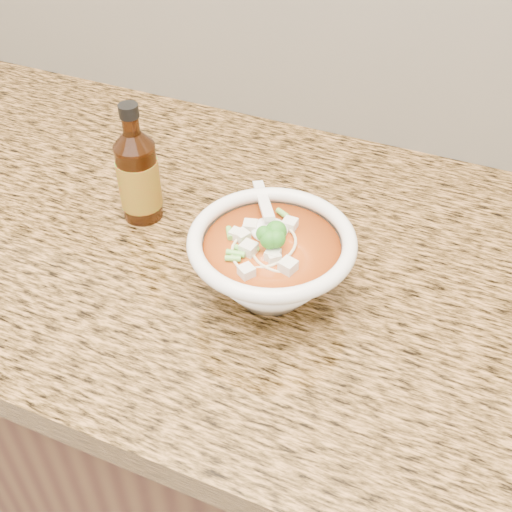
% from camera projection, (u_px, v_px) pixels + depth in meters
% --- Properties ---
extents(cabinet, '(4.00, 0.65, 0.86)m').
position_uv_depth(cabinet, '(240.00, 429.00, 1.19)').
color(cabinet, black).
rests_on(cabinet, ground).
extents(counter_slab, '(4.00, 0.68, 0.04)m').
position_uv_depth(counter_slab, '(235.00, 246.00, 0.89)').
color(counter_slab, '#A46F3C').
rests_on(counter_slab, cabinet).
extents(soup_bowl, '(0.20, 0.21, 0.11)m').
position_uv_depth(soup_bowl, '(272.00, 263.00, 0.76)').
color(soup_bowl, white).
rests_on(soup_bowl, counter_slab).
extents(hot_sauce_bottle, '(0.06, 0.06, 0.17)m').
position_uv_depth(hot_sauce_bottle, '(138.00, 177.00, 0.86)').
color(hot_sauce_bottle, '#3B1908').
rests_on(hot_sauce_bottle, counter_slab).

